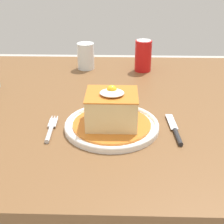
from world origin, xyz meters
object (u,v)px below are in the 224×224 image
object	(u,v)px
soda_can	(143,56)
drinking_glass	(86,58)
fork	(50,130)
main_plate	(112,125)
knife	(176,132)

from	to	relation	value
soda_can	drinking_glass	xyz separation A→B (m)	(-0.23, 0.02, -0.02)
fork	soda_can	xyz separation A→B (m)	(0.27, 0.51, 0.06)
drinking_glass	soda_can	bearing A→B (deg)	-4.74
drinking_glass	main_plate	bearing A→B (deg)	-76.49
drinking_glass	fork	bearing A→B (deg)	-94.69
knife	soda_can	xyz separation A→B (m)	(-0.06, 0.51, 0.06)
soda_can	drinking_glass	size ratio (longest dim) A/B	1.18
main_plate	fork	xyz separation A→B (m)	(-0.16, -0.03, -0.00)
knife	soda_can	size ratio (longest dim) A/B	1.34
main_plate	knife	distance (m)	0.17
main_plate	soda_can	distance (m)	0.50
fork	knife	size ratio (longest dim) A/B	0.85
soda_can	main_plate	bearing A→B (deg)	-102.93
knife	soda_can	bearing A→B (deg)	96.72
fork	knife	distance (m)	0.33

